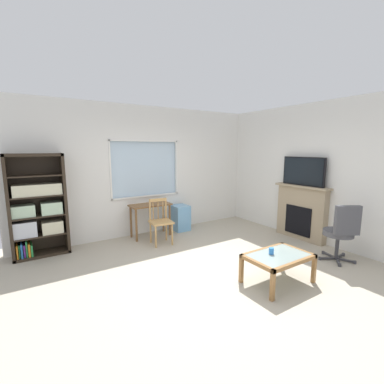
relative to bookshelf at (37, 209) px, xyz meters
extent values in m
cube|color=#B2A893|center=(2.11, -2.21, -0.86)|extent=(6.37, 5.90, 0.02)
cube|color=silver|center=(2.11, 0.24, -0.43)|extent=(5.37, 0.12, 0.83)
cube|color=silver|center=(2.11, 0.24, 1.59)|extent=(5.37, 0.12, 0.73)
cube|color=silver|center=(0.39, 0.24, 0.60)|extent=(1.93, 0.12, 1.25)
cube|color=silver|center=(3.85, 0.24, 0.60)|extent=(1.90, 0.12, 1.25)
cube|color=silver|center=(2.13, 0.25, 0.60)|extent=(1.55, 0.02, 1.25)
cube|color=white|center=(2.13, 0.18, -0.01)|extent=(1.61, 0.06, 0.03)
cube|color=white|center=(2.13, 0.18, 1.21)|extent=(1.61, 0.06, 0.03)
cube|color=white|center=(1.35, 0.18, 0.60)|extent=(0.03, 0.06, 1.25)
cube|color=white|center=(2.90, 0.18, 0.60)|extent=(0.03, 0.06, 1.25)
cube|color=silver|center=(4.86, -2.21, 0.55)|extent=(0.12, 5.10, 2.80)
cube|color=#2D2319|center=(-0.41, -0.01, 0.06)|extent=(0.05, 0.38, 1.81)
cube|color=#2D2319|center=(0.44, -0.01, 0.06)|extent=(0.05, 0.38, 1.81)
cube|color=#2D2319|center=(0.02, -0.01, 0.94)|extent=(0.90, 0.38, 0.05)
cube|color=#2D2319|center=(0.02, -0.01, -0.82)|extent=(0.90, 0.38, 0.05)
cube|color=#2D2319|center=(0.02, 0.17, 0.06)|extent=(0.90, 0.02, 1.81)
cube|color=#2D2319|center=(0.02, -0.01, -0.47)|extent=(0.85, 0.36, 0.02)
cube|color=#2D2319|center=(0.02, -0.01, -0.12)|extent=(0.85, 0.36, 0.02)
cube|color=#2D2319|center=(0.02, -0.01, 0.23)|extent=(0.85, 0.36, 0.02)
cube|color=#2D2319|center=(0.02, -0.01, 0.59)|extent=(0.85, 0.36, 0.02)
cube|color=silver|center=(-0.21, -0.02, -0.32)|extent=(0.35, 0.30, 0.27)
cube|color=beige|center=(0.21, -0.02, -0.35)|extent=(0.34, 0.29, 0.22)
cube|color=#B7D6B2|center=(-0.21, -0.02, -0.01)|extent=(0.35, 0.27, 0.20)
cube|color=#B7D6B2|center=(0.22, -0.02, 0.00)|extent=(0.33, 0.30, 0.21)
cube|color=beige|center=(0.03, -0.02, 0.34)|extent=(0.74, 0.30, 0.20)
cube|color=orange|center=(-0.36, -0.03, -0.68)|extent=(0.02, 0.28, 0.23)
cube|color=green|center=(-0.33, -0.03, -0.69)|extent=(0.02, 0.21, 0.23)
cube|color=#286BB2|center=(-0.29, -0.03, -0.68)|extent=(0.03, 0.30, 0.24)
cube|color=purple|center=(-0.25, -0.03, -0.69)|extent=(0.03, 0.22, 0.21)
cube|color=green|center=(-0.22, -0.03, -0.66)|extent=(0.02, 0.25, 0.27)
cube|color=orange|center=(-0.18, -0.03, -0.69)|extent=(0.03, 0.30, 0.23)
cube|color=green|center=(-0.15, -0.03, -0.70)|extent=(0.03, 0.28, 0.20)
cube|color=brown|center=(2.09, -0.11, -0.15)|extent=(0.87, 0.42, 0.03)
cylinder|color=brown|center=(1.70, -0.27, -0.51)|extent=(0.04, 0.04, 0.69)
cylinder|color=brown|center=(2.47, -0.27, -0.51)|extent=(0.04, 0.04, 0.69)
cylinder|color=brown|center=(1.70, 0.05, -0.51)|extent=(0.04, 0.04, 0.69)
cylinder|color=brown|center=(2.47, 0.05, -0.51)|extent=(0.04, 0.04, 0.69)
cube|color=tan|center=(2.07, -0.66, -0.40)|extent=(0.46, 0.44, 0.04)
cylinder|color=tan|center=(1.88, -0.80, -0.63)|extent=(0.04, 0.04, 0.43)
cylinder|color=tan|center=(2.22, -0.84, -0.63)|extent=(0.04, 0.04, 0.43)
cylinder|color=tan|center=(1.92, -0.48, -0.63)|extent=(0.04, 0.04, 0.43)
cylinder|color=tan|center=(2.25, -0.52, -0.63)|extent=(0.04, 0.04, 0.43)
cylinder|color=tan|center=(1.92, -0.48, -0.17)|extent=(0.04, 0.04, 0.45)
cylinder|color=tan|center=(2.25, -0.52, -0.17)|extent=(0.04, 0.04, 0.45)
cube|color=tan|center=(2.09, -0.50, 0.02)|extent=(0.36, 0.07, 0.06)
cylinder|color=tan|center=(1.98, -0.49, -0.20)|extent=(0.02, 0.02, 0.35)
cylinder|color=tan|center=(2.09, -0.50, -0.20)|extent=(0.02, 0.02, 0.35)
cylinder|color=tan|center=(2.19, -0.51, -0.20)|extent=(0.02, 0.02, 0.35)
cube|color=#72ADDB|center=(2.86, -0.06, -0.55)|extent=(0.35, 0.40, 0.59)
cube|color=tan|center=(4.71, -1.95, -0.30)|extent=(0.18, 1.08, 1.10)
cube|color=black|center=(4.61, -1.95, -0.45)|extent=(0.03, 0.60, 0.60)
cube|color=tan|center=(4.69, -1.95, 0.27)|extent=(0.26, 1.18, 0.04)
cube|color=black|center=(4.69, -1.95, 0.58)|extent=(0.05, 0.94, 0.58)
cube|color=black|center=(4.66, -1.95, 0.58)|extent=(0.01, 0.89, 0.53)
cylinder|color=#4C4C51|center=(4.25, -2.99, -0.37)|extent=(0.48, 0.48, 0.09)
cube|color=#4C4C51|center=(4.13, -3.18, -0.09)|extent=(0.38, 0.28, 0.48)
cylinder|color=#38383D|center=(4.25, -2.99, -0.61)|extent=(0.06, 0.06, 0.42)
cube|color=#38383D|center=(4.13, -2.92, -0.82)|extent=(0.26, 0.18, 0.03)
cylinder|color=#38383D|center=(4.01, -2.85, -0.82)|extent=(0.05, 0.05, 0.05)
cube|color=#38383D|center=(4.14, -3.08, -0.82)|extent=(0.24, 0.21, 0.03)
cylinder|color=#38383D|center=(4.04, -3.17, -0.82)|extent=(0.05, 0.05, 0.05)
cube|color=#38383D|center=(4.30, -3.12, -0.82)|extent=(0.14, 0.27, 0.03)
cylinder|color=#38383D|center=(4.36, -3.25, -0.82)|extent=(0.05, 0.05, 0.05)
cube|color=#38383D|center=(4.39, -2.98, -0.82)|extent=(0.28, 0.06, 0.03)
cylinder|color=#38383D|center=(4.53, -2.97, -0.82)|extent=(0.05, 0.05, 0.05)
cube|color=#38383D|center=(4.28, -2.86, -0.82)|extent=(0.10, 0.28, 0.03)
cylinder|color=#38383D|center=(4.32, -2.72, -0.82)|extent=(0.05, 0.05, 0.05)
cube|color=#8C9E99|center=(2.77, -2.97, -0.44)|extent=(0.81, 0.51, 0.02)
cube|color=olive|center=(2.77, -3.25, -0.46)|extent=(0.91, 0.05, 0.05)
cube|color=olive|center=(2.77, -2.69, -0.46)|extent=(0.91, 0.05, 0.05)
cube|color=olive|center=(2.33, -2.97, -0.46)|extent=(0.05, 0.61, 0.05)
cube|color=olive|center=(3.20, -2.97, -0.46)|extent=(0.05, 0.61, 0.05)
cube|color=olive|center=(2.33, -3.25, -0.66)|extent=(0.05, 0.05, 0.37)
cube|color=olive|center=(3.20, -3.25, -0.66)|extent=(0.05, 0.05, 0.37)
cube|color=olive|center=(2.33, -2.69, -0.66)|extent=(0.05, 0.05, 0.37)
cube|color=olive|center=(3.20, -2.69, -0.66)|extent=(0.05, 0.05, 0.37)
cylinder|color=#337FD6|center=(2.70, -2.90, -0.39)|extent=(0.07, 0.07, 0.09)
camera|label=1|loc=(-0.18, -5.30, 1.04)|focal=24.93mm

